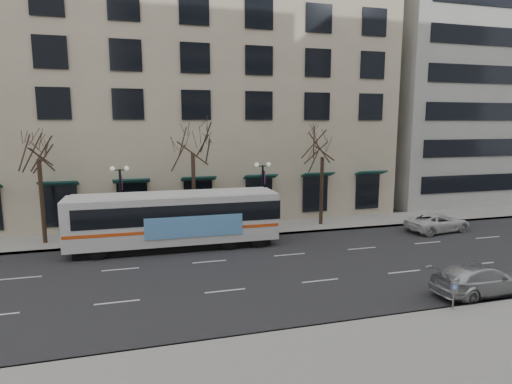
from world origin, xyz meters
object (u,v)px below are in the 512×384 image
object	(u,v)px
white_pickup	(438,222)
tree_far_mid	(193,140)
lamp_post_left	(121,199)
city_bus	(176,218)
tree_far_right	(323,145)
silver_car	(481,279)
pay_station	(454,290)
tree_far_left	(37,144)
lamp_post_right	(263,193)

from	to	relation	value
white_pickup	tree_far_mid	bearing A→B (deg)	69.88
lamp_post_left	city_bus	bearing A→B (deg)	-36.40
tree_far_mid	lamp_post_left	xyz separation A→B (m)	(-4.99, -0.60, -3.96)
tree_far_right	lamp_post_left	distance (m)	15.40
lamp_post_left	silver_car	world-z (taller)	lamp_post_left
tree_far_right	pay_station	bearing A→B (deg)	-93.81
tree_far_left	lamp_post_right	distance (m)	15.48
tree_far_mid	tree_far_right	size ratio (longest dim) A/B	1.06
tree_far_right	white_pickup	size ratio (longest dim) A/B	1.62
tree_far_right	lamp_post_left	world-z (taller)	tree_far_right
pay_station	lamp_post_right	bearing A→B (deg)	127.79
lamp_post_left	pay_station	world-z (taller)	lamp_post_left
tree_far_left	pay_station	size ratio (longest dim) A/B	6.96
silver_car	white_pickup	xyz separation A→B (m)	(6.07, 10.72, -0.04)
tree_far_left	white_pickup	xyz separation A→B (m)	(27.73, -4.00, -6.01)
tree_far_right	lamp_post_right	size ratio (longest dim) A/B	1.55
tree_far_right	lamp_post_right	bearing A→B (deg)	-173.15
silver_car	pay_station	xyz separation A→B (m)	(-2.73, -1.38, 0.29)
tree_far_right	pay_station	xyz separation A→B (m)	(-1.07, -16.10, -5.40)
tree_far_right	pay_station	size ratio (longest dim) A/B	6.73
city_bus	pay_station	distance (m)	16.73
city_bus	silver_car	size ratio (longest dim) A/B	2.65
tree_far_right	pay_station	world-z (taller)	tree_far_right
city_bus	silver_car	distance (m)	17.65
tree_far_mid	lamp_post_left	distance (m)	6.40
tree_far_right	white_pickup	distance (m)	10.42
lamp_post_right	white_pickup	xyz separation A→B (m)	(12.72, -3.40, -2.25)
tree_far_mid	city_bus	size ratio (longest dim) A/B	0.64
tree_far_right	silver_car	world-z (taller)	tree_far_right
lamp_post_right	tree_far_right	bearing A→B (deg)	6.85
tree_far_right	city_bus	world-z (taller)	tree_far_right
lamp_post_left	pay_station	bearing A→B (deg)	-48.08
white_pickup	silver_car	bearing A→B (deg)	143.08
tree_far_left	lamp_post_right	xyz separation A→B (m)	(15.01, -0.60, -3.75)
tree_far_left	tree_far_mid	bearing A→B (deg)	0.00
tree_far_left	silver_car	xyz separation A→B (m)	(21.66, -14.72, -5.97)
tree_far_right	lamp_post_right	world-z (taller)	tree_far_right
lamp_post_left	white_pickup	world-z (taller)	lamp_post_left
tree_far_mid	pay_station	size ratio (longest dim) A/B	7.14
lamp_post_left	city_bus	xyz separation A→B (m)	(3.41, -2.52, -0.97)
tree_far_left	city_bus	world-z (taller)	tree_far_left
lamp_post_left	tree_far_mid	bearing A→B (deg)	6.85
white_pickup	pay_station	world-z (taller)	white_pickup
white_pickup	city_bus	bearing A→B (deg)	79.97
lamp_post_left	white_pickup	bearing A→B (deg)	-8.51
tree_far_mid	tree_far_right	distance (m)	10.01
tree_far_right	white_pickup	bearing A→B (deg)	-27.37
lamp_post_left	pay_station	xyz separation A→B (m)	(13.92, -15.50, -1.93)
city_bus	lamp_post_right	bearing A→B (deg)	21.53
tree_far_right	silver_car	distance (m)	15.87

